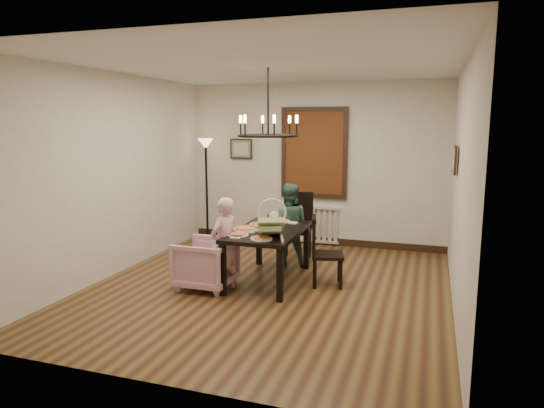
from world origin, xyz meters
The scene contains 17 objects.
room_shell centered at (0.00, 0.37, 1.40)m, with size 4.51×5.00×2.81m.
dining_table centered at (-0.09, 0.28, 0.63)m, with size 0.88×1.53×0.71m.
chair_far centered at (-0.02, 1.39, 0.53)m, with size 0.47×0.47×1.06m, color black, non-canonical shape.
chair_right centered at (0.70, 0.36, 0.46)m, with size 0.41×0.41×0.92m, color black, non-canonical shape.
armchair centered at (-0.78, -0.22, 0.32)m, with size 0.69×0.71×0.64m, color #E5AFC7.
elderly_woman centered at (-0.51, -0.23, 0.50)m, with size 0.36×0.24×0.99m, color #E19EB2.
seated_man centered at (-0.05, 1.09, 0.51)m, with size 0.50×0.39×1.02m, color #3A624D.
baby_bouncer centered at (0.09, -0.16, 0.88)m, with size 0.38×0.52×0.34m, color #B8D492, non-canonical shape.
salad_bowl centered at (-0.23, 0.32, 0.75)m, with size 0.31×0.31×0.08m, color white.
pizza_platter centered at (-0.36, 0.15, 0.73)m, with size 0.33×0.33×0.04m, color tan.
drinking_glass centered at (0.05, 0.25, 0.78)m, with size 0.07×0.07×0.13m, color silver.
window_blinds centered at (0.00, 2.46, 1.60)m, with size 1.00×0.03×1.40m, color #5D2C12.
radiator centered at (0.00, 2.48, 0.35)m, with size 0.92×0.12×0.62m, color silver, non-canonical shape.
picture_back centered at (-1.35, 2.47, 1.65)m, with size 0.42×0.03×0.36m, color black.
picture_right centered at (2.21, 0.90, 1.65)m, with size 0.42×0.03×0.36m, color black.
floor_lamp centered at (-1.90, 2.15, 0.90)m, with size 0.30×0.30×1.80m, color black, non-canonical shape.
chandelier centered at (-0.09, 0.28, 1.95)m, with size 0.80×0.80×0.04m, color black.
Camera 1 is at (1.94, -5.69, 2.11)m, focal length 32.00 mm.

